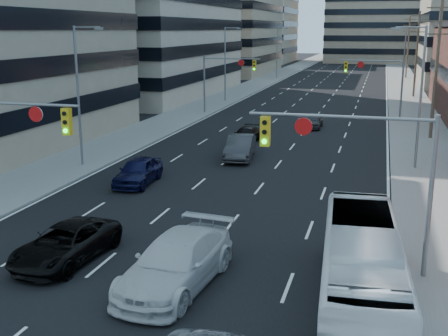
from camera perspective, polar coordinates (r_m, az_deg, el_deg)
road_surface at (r=142.47m, az=12.54°, el=10.11°), size 18.00×300.00×0.02m
sidewalk_left at (r=143.58m, az=7.89°, el=10.36°), size 5.00×300.00×0.15m
sidewalk_right at (r=142.27m, az=17.24°, el=9.84°), size 5.00×300.00×0.15m
office_left_far at (r=116.48m, az=-0.37°, el=13.57°), size 20.00×30.00×16.00m
bg_block_left at (r=156.20m, az=2.35°, el=14.40°), size 24.00×24.00×20.00m
signal_near_right at (r=20.47m, az=13.41°, el=0.93°), size 6.59×0.33×6.00m
signal_far_left at (r=59.28m, az=0.14°, el=9.61°), size 6.09×0.33×6.00m
signal_far_right at (r=57.14m, az=15.35°, el=8.96°), size 6.09×0.33×6.00m
utility_pole_block at (r=48.23m, az=20.77°, el=9.48°), size 2.20×0.28×11.00m
utility_pole_midblock at (r=78.13m, az=18.99°, el=11.01°), size 2.20×0.28×11.00m
utility_pole_distant at (r=108.08m, az=18.19°, el=11.69°), size 2.20×0.28×11.00m
streetlight_left_near at (r=37.10m, az=-14.41°, el=7.72°), size 2.03×0.22×9.00m
streetlight_left_mid at (r=69.56m, az=0.24°, el=10.88°), size 2.03×0.22×9.00m
streetlight_left_far at (r=103.69m, az=5.50°, el=11.83°), size 2.03×0.22×9.00m
streetlight_right_near at (r=37.22m, az=19.15°, el=7.41°), size 2.03×0.22×9.00m
streetlight_right_far at (r=72.10m, az=17.69°, el=10.34°), size 2.03×0.22×9.00m
black_pickup at (r=22.78m, az=-15.77°, el=-7.41°), size 2.77×5.30×1.43m
white_van at (r=19.91m, az=-4.88°, el=-9.53°), size 3.10×6.34×1.78m
transit_bus at (r=18.45m, az=13.78°, el=-10.14°), size 3.04×10.21×2.80m
sedan_blue at (r=32.95m, az=-8.70°, el=-0.30°), size 2.09×4.67×1.56m
sedan_grey_center at (r=38.93m, az=1.65°, el=2.12°), size 2.35×5.17×1.64m
sedan_black_far at (r=44.56m, az=2.26°, el=3.35°), size 2.02×4.32×1.22m
sedan_grey_right at (r=51.88m, az=9.03°, el=4.77°), size 1.58×3.92×1.34m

